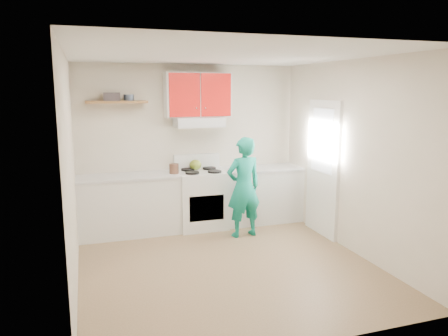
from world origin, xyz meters
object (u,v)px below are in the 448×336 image
object	(u,v)px
tin	(129,98)
crock	(174,169)
stove	(201,199)
person	(244,187)
kettle	(195,165)

from	to	relation	value
tin	crock	distance (m)	1.28
stove	person	distance (m)	0.84
kettle	crock	size ratio (longest dim) A/B	1.10
kettle	crock	xyz separation A→B (m)	(-0.39, -0.20, -0.01)
tin	person	xyz separation A→B (m)	(1.57, -0.75, -1.33)
stove	kettle	xyz separation A→B (m)	(-0.05, 0.16, 0.54)
crock	tin	bearing A→B (deg)	162.94
person	tin	bearing A→B (deg)	-32.66
crock	person	size ratio (longest dim) A/B	0.12
kettle	crock	bearing A→B (deg)	-160.13
crock	stove	bearing A→B (deg)	5.98
tin	kettle	bearing A→B (deg)	0.68
kettle	person	xyz separation A→B (m)	(0.55, -0.77, -0.24)
kettle	tin	bearing A→B (deg)	173.17
person	crock	bearing A→B (deg)	-37.78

